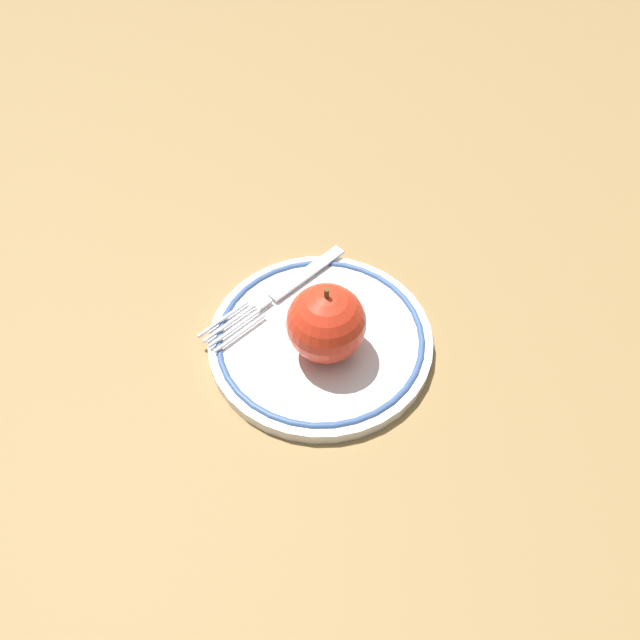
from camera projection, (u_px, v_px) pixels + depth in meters
The scene contains 4 objects.
ground_plane at pixel (332, 341), 0.59m from camera, with size 2.00×2.00×0.00m, color olive.
plate at pixel (320, 338), 0.58m from camera, with size 0.21×0.21×0.02m.
apple_red_whole at pixel (326, 323), 0.54m from camera, with size 0.07×0.07×0.08m.
fork at pixel (280, 291), 0.61m from camera, with size 0.09×0.16×0.00m.
Camera 1 is at (-0.33, 0.12, 0.47)m, focal length 35.00 mm.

